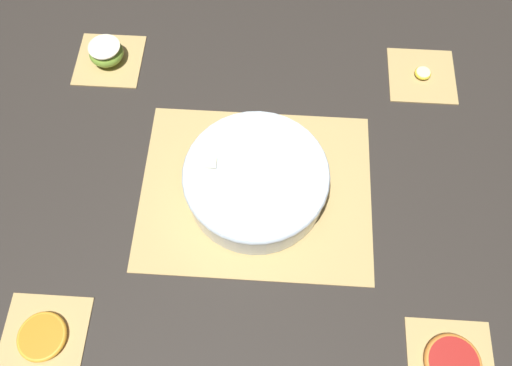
% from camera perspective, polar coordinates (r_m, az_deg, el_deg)
% --- Properties ---
extents(ground_plane, '(6.00, 6.00, 0.00)m').
position_cam_1_polar(ground_plane, '(0.97, -0.00, -0.90)').
color(ground_plane, '#2D2823').
extents(bamboo_mat_center, '(0.44, 0.35, 0.01)m').
position_cam_1_polar(bamboo_mat_center, '(0.97, -0.00, -0.82)').
color(bamboo_mat_center, tan).
rests_on(bamboo_mat_center, ground_plane).
extents(coaster_mat_near_left, '(0.14, 0.14, 0.01)m').
position_cam_1_polar(coaster_mat_near_left, '(1.17, 18.43, 11.61)').
color(coaster_mat_near_left, tan).
rests_on(coaster_mat_near_left, ground_plane).
extents(coaster_mat_near_right, '(0.14, 0.14, 0.01)m').
position_cam_1_polar(coaster_mat_near_right, '(1.18, -16.42, 13.35)').
color(coaster_mat_near_right, tan).
rests_on(coaster_mat_near_right, ground_plane).
extents(coaster_mat_far_left, '(0.14, 0.14, 0.01)m').
position_cam_1_polar(coaster_mat_far_left, '(0.94, 21.40, -18.65)').
color(coaster_mat_far_left, tan).
rests_on(coaster_mat_far_left, ground_plane).
extents(coaster_mat_far_right, '(0.14, 0.14, 0.01)m').
position_cam_1_polar(coaster_mat_far_right, '(0.96, -23.10, -15.91)').
color(coaster_mat_far_right, tan).
rests_on(coaster_mat_far_right, ground_plane).
extents(fruit_salad_bowl, '(0.27, 0.27, 0.08)m').
position_cam_1_polar(fruit_salad_bowl, '(0.93, -0.01, 0.32)').
color(fruit_salad_bowl, silver).
rests_on(fruit_salad_bowl, bamboo_mat_center).
extents(apple_half, '(0.07, 0.07, 0.04)m').
position_cam_1_polar(apple_half, '(1.16, -16.74, 14.10)').
color(apple_half, '#7FAD38').
rests_on(apple_half, coaster_mat_near_right).
extents(orange_slice_whole, '(0.08, 0.08, 0.01)m').
position_cam_1_polar(orange_slice_whole, '(0.95, -23.27, -15.82)').
color(orange_slice_whole, orange).
rests_on(orange_slice_whole, coaster_mat_far_right).
extents(banana_coin_single, '(0.04, 0.04, 0.01)m').
position_cam_1_polar(banana_coin_single, '(1.16, 18.54, 11.82)').
color(banana_coin_single, beige).
rests_on(banana_coin_single, coaster_mat_near_left).
extents(grapefruit_slice, '(0.10, 0.10, 0.01)m').
position_cam_1_polar(grapefruit_slice, '(0.93, 21.59, -18.57)').
color(grapefruit_slice, '#B2231E').
rests_on(grapefruit_slice, coaster_mat_far_left).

